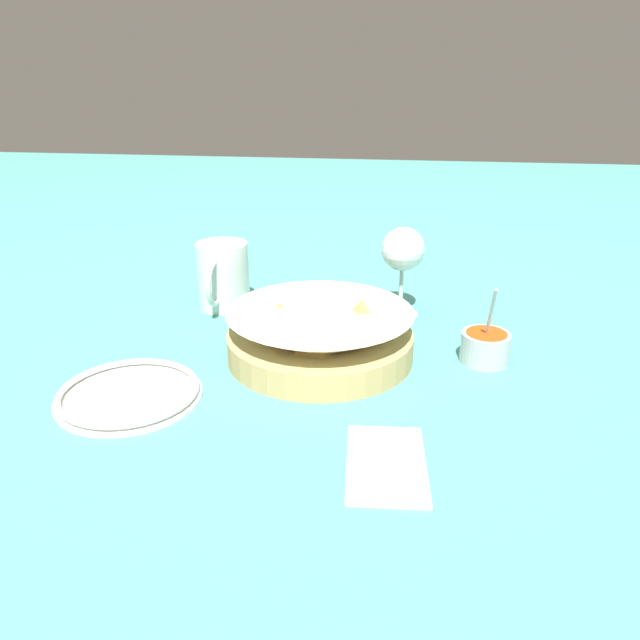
# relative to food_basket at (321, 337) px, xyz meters

# --- Properties ---
(ground_plane) EXTENTS (4.00, 4.00, 0.00)m
(ground_plane) POSITION_rel_food_basket_xyz_m (-0.00, -0.03, -0.03)
(ground_plane) COLOR teal
(food_basket) EXTENTS (0.27, 0.27, 0.09)m
(food_basket) POSITION_rel_food_basket_xyz_m (0.00, 0.00, 0.00)
(food_basket) COLOR tan
(food_basket) RESTS_ON ground_plane
(sauce_cup) EXTENTS (0.08, 0.07, 0.12)m
(sauce_cup) POSITION_rel_food_basket_xyz_m (-0.02, 0.23, -0.01)
(sauce_cup) COLOR #B7B7BC
(sauce_cup) RESTS_ON ground_plane
(wine_glass) EXTENTS (0.07, 0.07, 0.15)m
(wine_glass) POSITION_rel_food_basket_xyz_m (-0.19, 0.11, 0.08)
(wine_glass) COLOR silver
(wine_glass) RESTS_ON ground_plane
(beer_mug) EXTENTS (0.13, 0.09, 0.11)m
(beer_mug) POSITION_rel_food_basket_xyz_m (-0.18, -0.19, 0.02)
(beer_mug) COLOR silver
(beer_mug) RESTS_ON ground_plane
(side_plate) EXTENTS (0.18, 0.18, 0.01)m
(side_plate) POSITION_rel_food_basket_xyz_m (0.15, -0.22, -0.03)
(side_plate) COLOR white
(side_plate) RESTS_ON ground_plane
(napkin) EXTENTS (0.15, 0.09, 0.01)m
(napkin) POSITION_rel_food_basket_xyz_m (0.25, 0.11, -0.03)
(napkin) COLOR white
(napkin) RESTS_ON ground_plane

